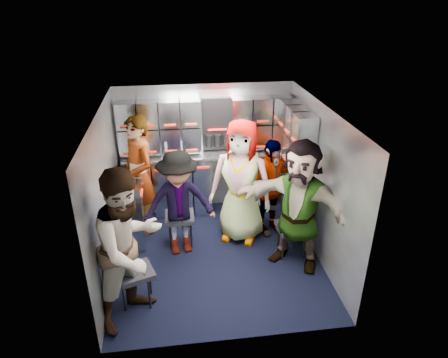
{
  "coord_description": "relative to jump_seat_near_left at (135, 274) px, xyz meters",
  "views": [
    {
      "loc": [
        -0.51,
        -4.58,
        3.47
      ],
      "look_at": [
        0.15,
        0.35,
        1.03
      ],
      "focal_mm": 32.0,
      "sensor_mm": 36.0,
      "label": 1
    }
  ],
  "objects": [
    {
      "name": "coffee_niche",
      "position": [
        1.23,
        2.19,
        1.05
      ],
      "size": [
        0.46,
        0.16,
        0.84
      ],
      "primitive_type": null,
      "color": "black",
      "rests_on": "wall_back"
    },
    {
      "name": "cart_bank_left",
      "position": [
        -0.14,
        1.34,
        0.08
      ],
      "size": [
        0.38,
        0.76,
        0.99
      ],
      "primitive_type": "cube",
      "color": "#A6ACB6",
      "rests_on": "ground"
    },
    {
      "name": "cup_left",
      "position": [
        -0.04,
        2.01,
        0.66
      ],
      "size": [
        0.08,
        0.08,
        0.1
      ],
      "primitive_type": "cylinder",
      "color": "tan",
      "rests_on": "counter"
    },
    {
      "name": "wall_left",
      "position": [
        -0.35,
        0.78,
        0.63
      ],
      "size": [
        0.04,
        3.0,
        2.1
      ],
      "primitive_type": "cube",
      "color": "gray",
      "rests_on": "ground"
    },
    {
      "name": "attendant_arc_b",
      "position": [
        0.56,
        0.98,
        0.35
      ],
      "size": [
        1.07,
        0.72,
        1.54
      ],
      "primitive_type": "imported",
      "rotation": [
        0.0,
        0.0,
        0.16
      ],
      "color": "black",
      "rests_on": "ground"
    },
    {
      "name": "bottle_left",
      "position": [
        0.41,
        2.02,
        0.74
      ],
      "size": [
        0.07,
        0.07,
        0.27
      ],
      "primitive_type": "cylinder",
      "color": "white",
      "rests_on": "counter"
    },
    {
      "name": "right_cabinet",
      "position": [
        2.3,
        1.38,
        0.08
      ],
      "size": [
        0.28,
        1.2,
        1.0
      ],
      "primitive_type": "cube",
      "color": "#A6ACB6",
      "rests_on": "ground"
    },
    {
      "name": "wall_back",
      "position": [
        1.05,
        2.28,
        0.63
      ],
      "size": [
        2.8,
        0.04,
        2.1
      ],
      "primitive_type": "cube",
      "color": "gray",
      "rests_on": "ground"
    },
    {
      "name": "jump_seat_center",
      "position": [
        1.46,
        1.41,
        0.0
      ],
      "size": [
        0.45,
        0.44,
        0.48
      ],
      "rotation": [
        0.0,
        0.0,
        -0.14
      ],
      "color": "black",
      "rests_on": "ground"
    },
    {
      "name": "attendant_arc_d",
      "position": [
        1.9,
        1.33,
        0.33
      ],
      "size": [
        0.95,
        0.7,
        1.5
      ],
      "primitive_type": "imported",
      "rotation": [
        0.0,
        0.0,
        0.43
      ],
      "color": "black",
      "rests_on": "ground"
    },
    {
      "name": "attendant_arc_e",
      "position": [
        2.09,
        0.51,
        0.48
      ],
      "size": [
        1.65,
        1.43,
        1.8
      ],
      "primitive_type": "imported",
      "rotation": [
        0.0,
        0.0,
        -0.65
      ],
      "color": "black",
      "rests_on": "ground"
    },
    {
      "name": "red_latch_strip",
      "position": [
        1.05,
        1.87,
        0.46
      ],
      "size": [
        2.6,
        0.02,
        0.03
      ],
      "primitive_type": "cube",
      "color": "#A6190A",
      "rests_on": "cart_bank_back"
    },
    {
      "name": "locker_bank_back",
      "position": [
        1.05,
        2.13,
        1.07
      ],
      "size": [
        2.68,
        0.28,
        0.82
      ],
      "primitive_type": "cube",
      "color": "#A6ACB6",
      "rests_on": "wall_back"
    },
    {
      "name": "cart_bank_back",
      "position": [
        1.05,
        2.07,
        0.08
      ],
      "size": [
        2.68,
        0.38,
        0.99
      ],
      "primitive_type": "cube",
      "color": "#A6ACB6",
      "rests_on": "ground"
    },
    {
      "name": "ceiling",
      "position": [
        1.05,
        0.78,
        1.68
      ],
      "size": [
        2.8,
        3.0,
        0.02
      ],
      "primitive_type": "cube",
      "color": "silver",
      "rests_on": "wall_back"
    },
    {
      "name": "jump_seat_near_left",
      "position": [
        0.0,
        0.0,
        0.0
      ],
      "size": [
        0.5,
        0.49,
        0.47
      ],
      "rotation": [
        0.0,
        0.0,
        0.33
      ],
      "color": "black",
      "rests_on": "ground"
    },
    {
      "name": "jump_seat_mid_right",
      "position": [
        1.9,
        1.51,
        -0.04
      ],
      "size": [
        0.46,
        0.45,
        0.43
      ],
      "rotation": [
        0.0,
        0.0,
        -0.36
      ],
      "color": "black",
      "rests_on": "ground"
    },
    {
      "name": "counter",
      "position": [
        1.05,
        2.07,
        0.6
      ],
      "size": [
        2.68,
        0.42,
        0.03
      ],
      "primitive_type": "cube",
      "color": "#AEB0B5",
      "rests_on": "cart_bank_back"
    },
    {
      "name": "attendant_arc_a",
      "position": [
        -0.0,
        -0.18,
        0.51
      ],
      "size": [
        1.13,
        1.14,
        1.86
      ],
      "primitive_type": "imported",
      "rotation": [
        0.0,
        0.0,
        0.83
      ],
      "color": "black",
      "rests_on": "ground"
    },
    {
      "name": "floor",
      "position": [
        1.05,
        0.78,
        -0.42
      ],
      "size": [
        3.0,
        3.0,
        0.0
      ],
      "primitive_type": "plane",
      "color": "black",
      "rests_on": "ground"
    },
    {
      "name": "locker_bank_right",
      "position": [
        2.3,
        1.48,
        1.07
      ],
      "size": [
        0.28,
        1.0,
        0.82
      ],
      "primitive_type": "cube",
      "color": "#A6ACB6",
      "rests_on": "wall_right"
    },
    {
      "name": "attendant_arc_c",
      "position": [
        1.46,
        1.23,
        0.5
      ],
      "size": [
        1.06,
        0.9,
        1.85
      ],
      "primitive_type": "imported",
      "rotation": [
        0.0,
        0.0,
        -0.41
      ],
      "color": "black",
      "rests_on": "ground"
    },
    {
      "name": "attendant_standing",
      "position": [
        -0.0,
        1.61,
        0.5
      ],
      "size": [
        0.73,
        0.8,
        1.84
      ],
      "primitive_type": "imported",
      "rotation": [
        0.0,
        0.0,
        -1.02
      ],
      "color": "black",
      "rests_on": "ground"
    },
    {
      "name": "jump_seat_mid_left",
      "position": [
        0.56,
        1.16,
        0.01
      ],
      "size": [
        0.42,
        0.39,
        0.48
      ],
      "rotation": [
        0.0,
        0.0,
        -0.02
      ],
      "color": "black",
      "rests_on": "ground"
    },
    {
      "name": "jump_seat_near_right",
      "position": [
        2.09,
        0.69,
        0.01
      ],
      "size": [
        0.43,
        0.41,
        0.48
      ],
      "rotation": [
        0.0,
        0.0,
        0.06
      ],
      "color": "black",
      "rests_on": "ground"
    },
    {
      "name": "bottle_right",
      "position": [
        1.71,
        2.02,
        0.72
      ],
      "size": [
        0.07,
        0.07,
        0.23
      ],
      "primitive_type": "cylinder",
      "color": "white",
      "rests_on": "counter"
    },
    {
      "name": "bottle_mid",
      "position": [
        0.65,
        2.02,
        0.74
      ],
      "size": [
        0.07,
        0.07,
        0.26
      ],
      "primitive_type": "cylinder",
      "color": "white",
      "rests_on": "counter"
    },
    {
      "name": "wall_right",
      "position": [
        2.45,
        0.78,
        0.63
      ],
      "size": [
        0.04,
        3.0,
        2.1
      ],
      "primitive_type": "cube",
      "color": "gray",
      "rests_on": "ground"
    },
    {
      "name": "cup_right",
      "position": [
        1.76,
        2.01,
        0.66
      ],
      "size": [
        0.08,
        0.08,
        0.1
      ],
      "primitive_type": "cylinder",
      "color": "tan",
      "rests_on": "counter"
    }
  ]
}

